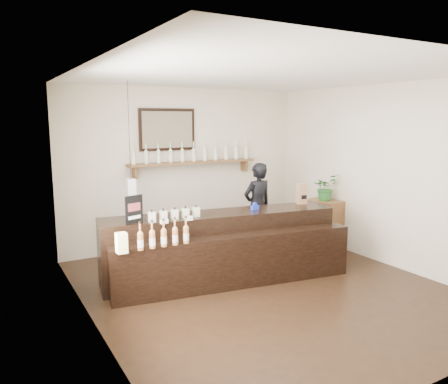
% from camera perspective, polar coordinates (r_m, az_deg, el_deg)
% --- Properties ---
extents(ground, '(5.00, 5.00, 0.00)m').
position_cam_1_polar(ground, '(6.07, 5.31, -12.38)').
color(ground, black).
rests_on(ground, ground).
extents(room_shell, '(5.00, 5.00, 5.00)m').
position_cam_1_polar(room_shell, '(5.66, 5.57, 3.83)').
color(room_shell, beige).
rests_on(room_shell, ground).
extents(back_wall_decor, '(2.66, 0.96, 1.69)m').
position_cam_1_polar(back_wall_decor, '(7.65, -5.74, 5.69)').
color(back_wall_decor, brown).
rests_on(back_wall_decor, ground).
extents(counter, '(3.43, 1.40, 1.10)m').
position_cam_1_polar(counter, '(6.23, 0.04, -7.43)').
color(counter, black).
rests_on(counter, ground).
extents(promo_sign, '(0.25, 0.09, 0.36)m').
position_cam_1_polar(promo_sign, '(5.67, -11.67, -2.23)').
color(promo_sign, black).
rests_on(promo_sign, counter).
extents(paper_bag, '(0.16, 0.13, 0.32)m').
position_cam_1_polar(paper_bag, '(6.94, 10.12, -0.22)').
color(paper_bag, olive).
rests_on(paper_bag, counter).
extents(tape_dispenser, '(0.14, 0.07, 0.11)m').
position_cam_1_polar(tape_dispenser, '(6.42, 4.05, -1.94)').
color(tape_dispenser, '#1B31BE').
rests_on(tape_dispenser, counter).
extents(side_cabinet, '(0.53, 0.66, 0.85)m').
position_cam_1_polar(side_cabinet, '(7.93, 12.90, -4.10)').
color(side_cabinet, brown).
rests_on(side_cabinet, ground).
extents(potted_plant, '(0.48, 0.43, 0.46)m').
position_cam_1_polar(potted_plant, '(7.81, 13.08, 0.59)').
color(potted_plant, '#2C6E2E').
rests_on(potted_plant, side_cabinet).
extents(shopkeeper, '(0.65, 0.45, 1.72)m').
position_cam_1_polar(shopkeeper, '(7.57, 4.40, -1.17)').
color(shopkeeper, black).
rests_on(shopkeeper, ground).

